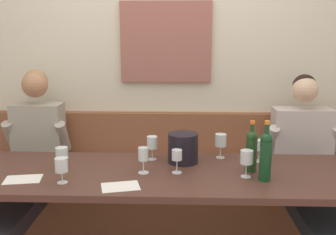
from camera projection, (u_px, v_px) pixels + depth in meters
room_wall_back at (164, 55)px, 3.23m from camera, size 6.80×0.12×2.80m
wood_wainscot_panel at (164, 167)px, 3.37m from camera, size 6.80×0.03×0.94m
wall_bench at (163, 198)px, 3.20m from camera, size 2.83×0.42×0.94m
dining_table at (158, 183)px, 2.49m from camera, size 2.53×0.78×0.74m
person_center_left_seat at (24, 169)px, 2.83m from camera, size 0.48×1.20×1.31m
person_left_seat at (314, 177)px, 2.75m from camera, size 0.54×1.20×1.28m
ice_bucket at (183, 148)px, 2.63m from camera, size 0.20×0.20×0.20m
wine_bottle_green_tall at (251, 149)px, 2.45m from camera, size 0.07×0.07×0.32m
wine_bottle_amber_mid at (266, 155)px, 2.30m from camera, size 0.07×0.07×0.36m
wine_glass_right_end at (177, 156)px, 2.43m from camera, size 0.06×0.06×0.15m
wine_glass_by_bottle at (152, 143)px, 2.68m from camera, size 0.07×0.07×0.16m
wine_glass_mid_left at (143, 155)px, 2.43m from camera, size 0.07×0.07×0.16m
wine_glass_mid_right at (62, 154)px, 2.49m from camera, size 0.08×0.08×0.14m
wine_glass_left_end at (247, 158)px, 2.36m from camera, size 0.08×0.08×0.16m
wine_glass_center_rear at (62, 166)px, 2.27m from camera, size 0.07×0.07×0.15m
wine_glass_center_front at (221, 141)px, 2.72m from camera, size 0.08×0.08×0.17m
wine_glass_near_bucket at (260, 146)px, 2.64m from camera, size 0.07×0.07×0.15m
tasting_sheet_left_guest at (120, 187)px, 2.23m from camera, size 0.24×0.20×0.00m
tasting_sheet_right_guest at (23, 179)px, 2.34m from camera, size 0.23×0.19×0.00m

